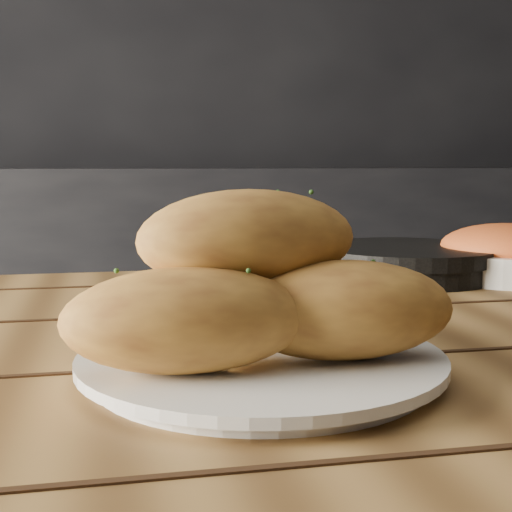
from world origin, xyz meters
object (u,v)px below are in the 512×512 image
Objects in this scene: table at (392,420)px; plate at (261,364)px; bread_rolls at (255,290)px; skillet at (407,261)px; bowl at (508,255)px.

table is 0.24m from plate.
bread_rolls is at bearing -140.78° from table.
bowl is at bearing -13.69° from skillet.
bread_rolls is (-0.01, -0.00, 0.06)m from plate.
table is 5.45× the size of bread_rolls.
plate is at bearing -138.41° from bowl.
bread_rolls is 0.53m from skillet.
table is at bearing -137.23° from bowl.
skillet is 0.14m from bowl.
plate is at bearing 30.96° from bread_rolls.
plate is 0.52m from skillet.
bread_rolls is at bearing -125.78° from skillet.
plate is 0.59m from bowl.
plate is 0.72× the size of skillet.
bowl is (0.44, 0.39, 0.02)m from plate.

